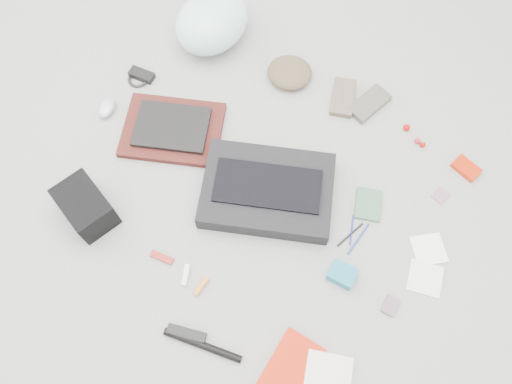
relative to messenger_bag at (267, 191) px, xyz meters
The scene contains 32 objects.
ground_plane 0.06m from the messenger_bag, 138.41° to the right, with size 4.00×4.00×0.00m, color gray.
messenger_bag is the anchor object (origin of this frame).
bag_flap 0.05m from the messenger_bag, ahead, with size 0.41×0.18×0.01m, color black.
laptop_sleeve 0.49m from the messenger_bag, behind, with size 0.41×0.31×0.03m, color #491915.
laptop 0.49m from the messenger_bag, behind, with size 0.30×0.22×0.02m, color black.
bike_helmet 0.83m from the messenger_bag, 136.73° to the left, with size 0.29×0.37×0.22m, color #C5F8EB.
beanie 0.58m from the messenger_bag, 109.63° to the left, with size 0.20×0.19×0.07m, color brown.
mitten_left 0.56m from the messenger_bag, 83.74° to the left, with size 0.09×0.19×0.03m, color brown.
mitten_right 0.61m from the messenger_bag, 73.72° to the left, with size 0.09×0.19×0.03m, color #585248.
power_brick 0.79m from the messenger_bag, 163.68° to the left, with size 0.11×0.05×0.03m, color black.
cable_coil 0.79m from the messenger_bag, 165.28° to the left, with size 0.09×0.09×0.01m, color black.
mouse 0.79m from the messenger_bag, behind, with size 0.06×0.11×0.04m, color #AEAFC1.
camera_bag 0.69m from the messenger_bag, 143.53° to the right, with size 0.22×0.15×0.14m, color black.
multitool 0.47m from the messenger_bag, 117.00° to the right, with size 0.09×0.03×0.01m, color maroon.
toiletry_tube_white 0.45m from the messenger_bag, 102.96° to the right, with size 0.02×0.02×0.08m, color white.
toiletry_tube_orange 0.44m from the messenger_bag, 93.60° to the right, with size 0.02×0.02×0.07m, color orange.
u_lock 0.61m from the messenger_bag, 88.31° to the right, with size 0.14×0.03×0.03m, color black.
bike_pump 0.62m from the messenger_bag, 81.83° to the right, with size 0.03×0.03×0.29m, color black.
book_red 0.66m from the messenger_bag, 53.41° to the right, with size 0.15×0.23×0.02m, color red.
notepad 0.40m from the messenger_bag, 23.66° to the left, with size 0.10×0.13×0.02m, color #3A6346.
pen_blue 0.36m from the messenger_bag, ahead, with size 0.01×0.01×0.12m, color #1C2897.
pen_black 0.36m from the messenger_bag, ahead, with size 0.01×0.01×0.14m, color black.
pen_navy 0.39m from the messenger_bag, ahead, with size 0.01×0.01×0.15m, color navy.
accordion_wallet 0.43m from the messenger_bag, 20.48° to the right, with size 0.10×0.08×0.05m, color teal.
card_deck 0.62m from the messenger_bag, 14.92° to the right, with size 0.05×0.07×0.01m, color slate.
napkin_top 0.65m from the messenger_bag, ahead, with size 0.12×0.12×0.01m, color white.
napkin_bottom 0.67m from the messenger_bag, ahead, with size 0.12×0.12×0.01m, color white.
lollipop_a 0.66m from the messenger_bag, 57.22° to the left, with size 0.03×0.03×0.03m, color #BF0402.
lollipop_b 0.67m from the messenger_bag, 50.90° to the left, with size 0.02×0.02×0.02m, color #B01A27.
lollipop_c 0.68m from the messenger_bag, 48.93° to the left, with size 0.02×0.02×0.02m, color #9B1000.
altoids_tin 0.81m from the messenger_bag, 37.93° to the left, with size 0.11×0.07×0.02m, color red.
stamp_sheet 0.69m from the messenger_bag, 29.71° to the left, with size 0.05×0.06×0.00m, color gray.
Camera 1 is at (0.39, -0.68, 1.81)m, focal length 35.00 mm.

